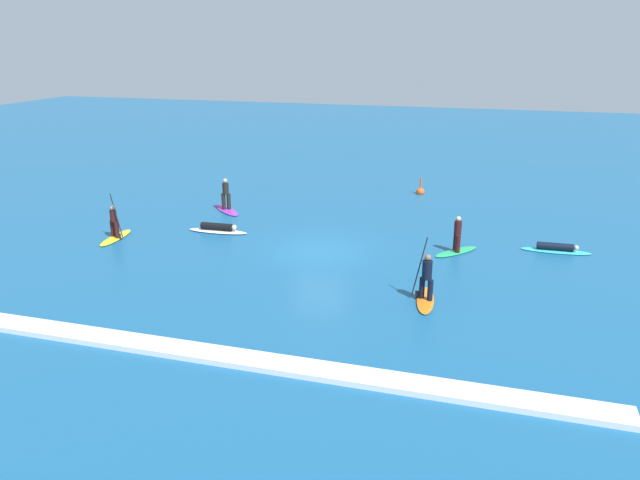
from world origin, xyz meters
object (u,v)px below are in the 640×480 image
surfer_on_orange_board (426,288)px  surfer_on_teal_board (556,249)px  surfer_on_yellow_board (115,230)px  surfer_on_purple_board (226,203)px  surfer_on_white_board (218,229)px  surfer_on_green_board (457,242)px  marker_buoy (420,191)px

surfer_on_orange_board → surfer_on_teal_board: surfer_on_orange_board is taller
surfer_on_orange_board → surfer_on_yellow_board: bearing=72.4°
surfer_on_yellow_board → surfer_on_purple_board: size_ratio=1.07×
surfer_on_white_board → surfer_on_green_board: surfer_on_green_board is taller
marker_buoy → surfer_on_green_board: bearing=-74.1°
surfer_on_green_board → surfer_on_orange_board: bearing=-146.9°
surfer_on_teal_board → surfer_on_green_board: surfer_on_green_board is taller
surfer_on_yellow_board → marker_buoy: (12.69, 12.68, -0.25)m
surfer_on_orange_board → surfer_on_white_board: bearing=57.5°
surfer_on_yellow_board → surfer_on_orange_board: size_ratio=1.06×
surfer_on_white_board → surfer_on_purple_board: (-1.22, 3.67, 0.29)m
surfer_on_yellow_board → surfer_on_green_board: size_ratio=1.15×
surfer_on_yellow_board → surfer_on_white_board: (4.21, 2.25, -0.24)m
surfer_on_orange_board → surfer_on_white_board: size_ratio=0.83×
surfer_on_white_board → surfer_on_purple_board: surfer_on_purple_board is taller
surfer_on_yellow_board → surfer_on_teal_board: (19.82, 3.86, -0.26)m
surfer_on_yellow_board → surfer_on_purple_board: surfer_on_yellow_board is taller
surfer_on_white_board → marker_buoy: (8.48, 10.43, -0.01)m
surfer_on_teal_board → surfer_on_purple_board: bearing=171.6°
surfer_on_white_board → surfer_on_teal_board: (15.61, 1.61, -0.02)m
surfer_on_purple_board → surfer_on_yellow_board: bearing=-73.0°
surfer_on_orange_board → surfer_on_teal_board: (4.90, 7.00, -0.38)m
surfer_on_teal_board → surfer_on_green_board: bearing=-164.0°
surfer_on_orange_board → surfer_on_white_board: (-10.71, 5.39, -0.36)m
surfer_on_purple_board → marker_buoy: size_ratio=2.24×
surfer_on_teal_board → surfer_on_purple_board: surfer_on_purple_board is taller
surfer_on_yellow_board → surfer_on_green_board: surfer_on_yellow_board is taller
surfer_on_orange_board → surfer_on_white_board: surfer_on_orange_board is taller
surfer_on_yellow_board → marker_buoy: size_ratio=2.39×
surfer_on_orange_board → surfer_on_green_board: bearing=-12.5°
surfer_on_teal_board → marker_buoy: marker_buoy is taller
surfer_on_yellow_board → surfer_on_teal_board: bearing=96.4°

